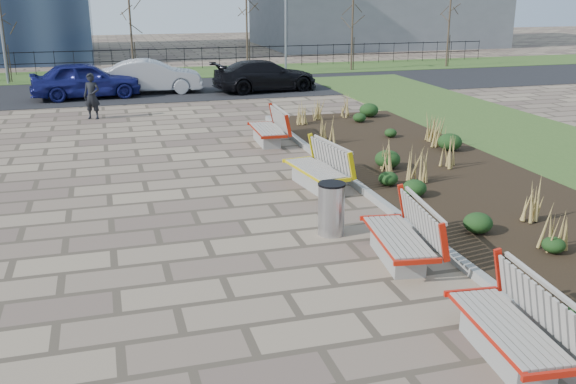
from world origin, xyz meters
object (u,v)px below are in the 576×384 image
object	(u,v)px
pedestrian	(92,96)
car_blue	(86,80)
lamp_east	(286,16)
bench_a	(508,322)
bench_d	(267,127)
lamp_west	(0,20)
litter_bin	(331,209)
bench_c	(315,166)
car_black	(265,76)
bench_b	(398,233)
car_silver	(151,76)

from	to	relation	value
pedestrian	car_blue	xyz separation A→B (m)	(-0.26, 4.67, -0.02)
pedestrian	lamp_east	distance (m)	14.38
bench_a	bench_d	bearing A→B (deg)	95.55
car_blue	lamp_west	bearing A→B (deg)	29.18
litter_bin	lamp_east	xyz separation A→B (m)	(5.66, 23.04, 2.55)
bench_c	litter_bin	distance (m)	3.03
litter_bin	car_black	distance (m)	17.72
bench_a	pedestrian	size ratio (longest dim) A/B	1.30
litter_bin	car_blue	bearing A→B (deg)	104.63
bench_a	bench_c	xyz separation A→B (m)	(0.00, 7.60, 0.00)
bench_b	lamp_east	world-z (taller)	lamp_east
bench_d	pedestrian	size ratio (longest dim) A/B	1.30
litter_bin	lamp_west	size ratio (longest dim) A/B	0.16
pedestrian	car_silver	size ratio (longest dim) A/B	0.37
car_silver	car_black	bearing A→B (deg)	-95.78
bench_b	bench_c	world-z (taller)	same
bench_d	pedestrian	world-z (taller)	pedestrian
pedestrian	car_blue	world-z (taller)	pedestrian
bench_d	car_blue	distance (m)	11.37
bench_a	pedestrian	bearing A→B (deg)	111.42
bench_a	car_silver	size ratio (longest dim) A/B	0.48
pedestrian	car_black	bearing A→B (deg)	53.82
pedestrian	bench_b	bearing A→B (deg)	-48.13
car_silver	car_black	distance (m)	5.03
bench_a	bench_b	bearing A→B (deg)	95.55
bench_d	lamp_west	world-z (taller)	lamp_west
car_black	pedestrian	bearing A→B (deg)	114.16
car_black	lamp_east	xyz separation A→B (m)	(2.55, 5.59, 2.33)
lamp_east	pedestrian	bearing A→B (deg)	-134.78
car_blue	car_silver	distance (m)	2.84
bench_a	bench_c	bearing A→B (deg)	95.55
bench_b	bench_d	size ratio (longest dim) A/B	1.00
lamp_west	car_black	bearing A→B (deg)	-26.03
car_black	bench_b	bearing A→B (deg)	165.73
bench_a	car_blue	size ratio (longest dim) A/B	0.47
lamp_east	lamp_west	bearing A→B (deg)	180.00
bench_a	car_black	xyz separation A→B (m)	(2.45, 22.09, 0.21)
bench_b	car_silver	world-z (taller)	car_silver
car_blue	car_silver	world-z (taller)	car_blue
pedestrian	lamp_west	size ratio (longest dim) A/B	0.27
car_blue	car_silver	xyz separation A→B (m)	(2.76, 0.67, -0.04)
bench_b	pedestrian	size ratio (longest dim) A/B	1.30
bench_c	car_blue	bearing A→B (deg)	102.55
bench_a	litter_bin	world-z (taller)	bench_a
bench_d	lamp_east	bearing A→B (deg)	73.93
bench_b	car_silver	size ratio (longest dim) A/B	0.48
pedestrian	car_black	size ratio (longest dim) A/B	0.34
bench_a	bench_b	world-z (taller)	same
car_black	lamp_west	world-z (taller)	lamp_west
lamp_west	bench_c	bearing A→B (deg)	-65.86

